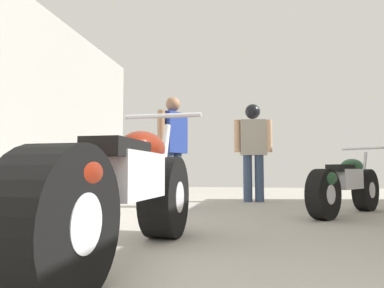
{
  "coord_description": "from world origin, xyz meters",
  "views": [
    {
      "loc": [
        0.1,
        -0.28,
        0.56
      ],
      "look_at": [
        -0.57,
        3.43,
        0.85
      ],
      "focal_mm": 33.2,
      "sensor_mm": 36.0,
      "label": 1
    }
  ],
  "objects_px": {
    "mechanic_in_blue": "(173,144)",
    "motorcycle_maroon_cruiser": "(127,192)",
    "mechanic_with_helmet": "(253,143)",
    "motorcycle_black_naked": "(345,185)"
  },
  "relations": [
    {
      "from": "motorcycle_black_naked",
      "to": "mechanic_with_helmet",
      "type": "xyz_separation_m",
      "value": [
        -1.17,
        1.77,
        0.7
      ]
    },
    {
      "from": "motorcycle_maroon_cruiser",
      "to": "mechanic_in_blue",
      "type": "distance_m",
      "value": 3.44
    },
    {
      "from": "motorcycle_maroon_cruiser",
      "to": "mechanic_with_helmet",
      "type": "height_order",
      "value": "mechanic_with_helmet"
    },
    {
      "from": "motorcycle_maroon_cruiser",
      "to": "mechanic_in_blue",
      "type": "height_order",
      "value": "mechanic_in_blue"
    },
    {
      "from": "motorcycle_black_naked",
      "to": "motorcycle_maroon_cruiser",
      "type": "bearing_deg",
      "value": -125.33
    },
    {
      "from": "mechanic_with_helmet",
      "to": "motorcycle_black_naked",
      "type": "bearing_deg",
      "value": -56.46
    },
    {
      "from": "mechanic_in_blue",
      "to": "mechanic_with_helmet",
      "type": "height_order",
      "value": "mechanic_with_helmet"
    },
    {
      "from": "mechanic_in_blue",
      "to": "motorcycle_maroon_cruiser",
      "type": "bearing_deg",
      "value": -81.45
    },
    {
      "from": "motorcycle_maroon_cruiser",
      "to": "mechanic_with_helmet",
      "type": "relative_size",
      "value": 1.24
    },
    {
      "from": "motorcycle_maroon_cruiser",
      "to": "mechanic_with_helmet",
      "type": "distance_m",
      "value": 4.59
    }
  ]
}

